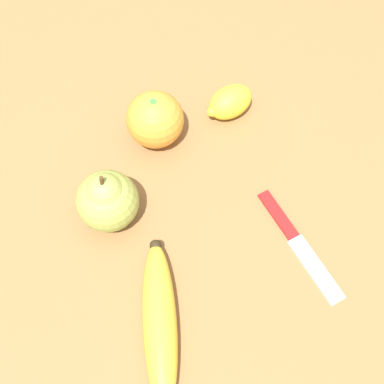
{
  "coord_description": "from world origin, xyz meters",
  "views": [
    {
      "loc": [
        -0.21,
        0.19,
        0.65
      ],
      "look_at": [
        -0.02,
        -0.08,
        0.03
      ],
      "focal_mm": 50.0,
      "sensor_mm": 36.0,
      "label": 1
    }
  ],
  "objects": [
    {
      "name": "banana",
      "position": [
        -0.09,
        0.08,
        0.02
      ],
      "size": [
        0.16,
        0.18,
        0.04
      ],
      "rotation": [
        0.0,
        0.0,
        2.27
      ],
      "color": "gold",
      "rests_on": "ground_plane"
    },
    {
      "name": "lemon",
      "position": [
        0.02,
        -0.23,
        0.02
      ],
      "size": [
        0.07,
        0.08,
        0.05
      ],
      "rotation": [
        0.0,
        0.0,
        1.2
      ],
      "color": "yellow",
      "rests_on": "ground_plane"
    },
    {
      "name": "ground_plane",
      "position": [
        0.0,
        0.0,
        0.0
      ],
      "size": [
        3.0,
        3.0,
        0.0
      ],
      "primitive_type": "plane",
      "color": "olive"
    },
    {
      "name": "pear",
      "position": [
        0.05,
        -0.0,
        0.04
      ],
      "size": [
        0.08,
        0.08,
        0.1
      ],
      "color": "#99A84C",
      "rests_on": "ground_plane"
    },
    {
      "name": "paring_knife",
      "position": [
        -0.17,
        -0.11,
        0.0
      ],
      "size": [
        0.17,
        0.09,
        0.01
      ],
      "rotation": [
        0.0,
        0.0,
        1.12
      ],
      "color": "silver",
      "rests_on": "ground_plane"
    },
    {
      "name": "orange",
      "position": [
        0.08,
        -0.14,
        0.04
      ],
      "size": [
        0.08,
        0.08,
        0.08
      ],
      "color": "orange",
      "rests_on": "ground_plane"
    }
  ]
}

